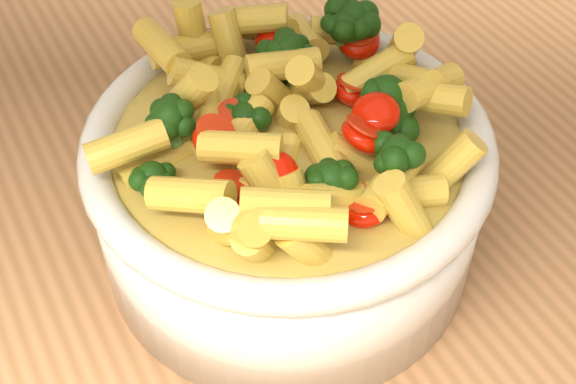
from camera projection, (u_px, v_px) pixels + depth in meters
name	position (u px, v px, depth m)	size (l,w,h in m)	color
table	(310.00, 342.00, 0.59)	(1.20, 0.80, 0.90)	#B3794D
serving_bowl	(288.00, 191.00, 0.49)	(0.24, 0.24, 0.10)	silver
pasta_salad	(288.00, 111.00, 0.44)	(0.19, 0.19, 0.04)	gold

